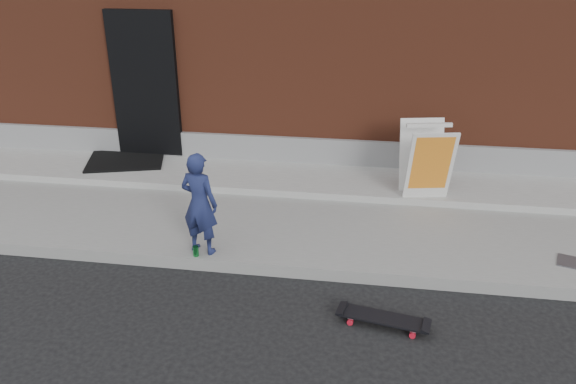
% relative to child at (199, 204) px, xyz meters
% --- Properties ---
extents(ground, '(80.00, 80.00, 0.00)m').
position_rel_child_xyz_m(ground, '(0.94, -0.20, -0.75)').
color(ground, black).
rests_on(ground, ground).
extents(sidewalk, '(20.00, 3.00, 0.15)m').
position_rel_child_xyz_m(sidewalk, '(0.94, 1.30, -0.68)').
color(sidewalk, gray).
rests_on(sidewalk, ground).
extents(apron, '(20.00, 1.20, 0.10)m').
position_rel_child_xyz_m(apron, '(0.94, 2.20, -0.55)').
color(apron, gray).
rests_on(apron, sidewalk).
extents(child, '(0.50, 0.39, 1.21)m').
position_rel_child_xyz_m(child, '(0.00, 0.00, 0.00)').
color(child, '#1C234F').
rests_on(child, sidewalk).
extents(skateboard, '(0.90, 0.39, 0.10)m').
position_rel_child_xyz_m(skateboard, '(2.07, -0.90, -0.67)').
color(skateboard, red).
rests_on(skateboard, ground).
extents(pizza_sign, '(0.73, 0.82, 1.01)m').
position_rel_child_xyz_m(pizza_sign, '(2.61, 1.78, 0.00)').
color(pizza_sign, silver).
rests_on(pizza_sign, apron).
extents(soda_can, '(0.08, 0.08, 0.12)m').
position_rel_child_xyz_m(soda_can, '(-0.04, -0.13, -0.54)').
color(soda_can, '#1A8234').
rests_on(soda_can, sidewalk).
extents(doormat, '(1.37, 1.22, 0.03)m').
position_rel_child_xyz_m(doormat, '(-1.96, 2.39, -0.49)').
color(doormat, black).
rests_on(doormat, apron).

